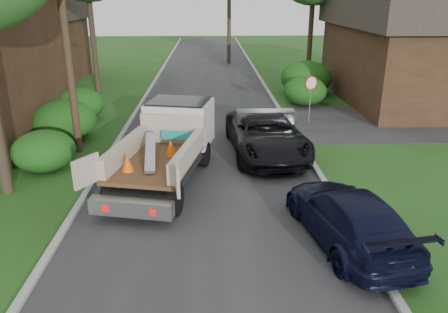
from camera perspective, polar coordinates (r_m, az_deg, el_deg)
ground at (r=14.17m, az=-2.01°, el=-5.94°), size 120.00×120.00×0.00m
road at (r=23.55m, az=-2.05°, el=4.94°), size 8.00×90.00×0.02m
side_street at (r=25.55m, az=26.04°, el=4.10°), size 16.00×7.00×0.02m
curb_left at (r=23.90m, az=-11.96°, el=4.87°), size 0.20×90.00×0.12m
curb_right at (r=23.88m, az=7.87°, el=5.12°), size 0.20×90.00×0.12m
stop_sign at (r=22.75m, az=11.26°, el=8.60°), size 0.71×0.32×2.48m
utility_pole at (r=18.56m, az=-20.12°, el=15.80°), size 2.42×1.25×10.00m
house_left_far at (r=37.39m, az=-23.95°, el=13.79°), size 7.56×7.56×6.00m
house_right at (r=29.84m, az=24.38°, el=12.66°), size 9.72×12.96×6.20m
hedge_left_a at (r=17.78m, az=-22.46°, el=0.72°), size 2.34×2.34×1.53m
hedge_left_b at (r=20.98m, az=-20.17°, el=4.37°), size 2.86×2.86×1.87m
hedge_left_c at (r=24.33m, az=-18.41°, el=6.46°), size 2.60×2.60×1.70m
hedge_right_a at (r=26.89m, az=10.51°, el=8.42°), size 2.60×2.60×1.70m
hedge_right_b at (r=29.87m, az=10.68°, el=10.09°), size 3.38×3.38×2.21m
flatbed_truck at (r=16.06m, az=-6.92°, el=2.37°), size 4.03×6.99×2.49m
black_pickup at (r=18.19m, az=5.53°, el=2.95°), size 3.26×6.35×1.72m
navy_suv at (r=12.18m, az=15.94°, el=-7.56°), size 2.90×5.38×1.48m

